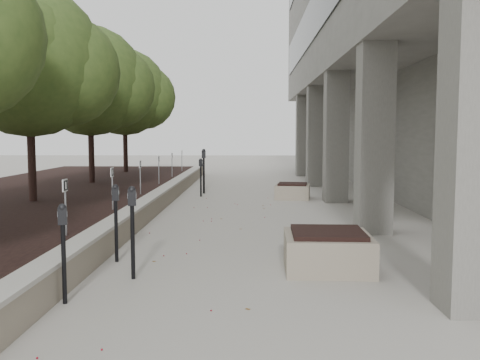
# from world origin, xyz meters

# --- Properties ---
(ground) EXTENTS (90.00, 90.00, 0.00)m
(ground) POSITION_xyz_m (0.00, 0.00, 0.00)
(ground) COLOR #A6A199
(ground) RESTS_ON ground
(retaining_wall) EXTENTS (0.39, 26.00, 0.50)m
(retaining_wall) POSITION_xyz_m (-1.82, 9.00, 0.25)
(retaining_wall) COLOR gray
(retaining_wall) RESTS_ON ground
(planting_bed) EXTENTS (7.00, 26.00, 0.40)m
(planting_bed) POSITION_xyz_m (-5.50, 9.00, 0.20)
(planting_bed) COLOR black
(planting_bed) RESTS_ON ground
(crabapple_tree_3) EXTENTS (4.60, 4.00, 5.44)m
(crabapple_tree_3) POSITION_xyz_m (-4.80, 8.00, 3.12)
(crabapple_tree_3) COLOR #354E1E
(crabapple_tree_3) RESTS_ON planting_bed
(crabapple_tree_4) EXTENTS (4.60, 4.00, 5.44)m
(crabapple_tree_4) POSITION_xyz_m (-4.80, 13.00, 3.12)
(crabapple_tree_4) COLOR #354E1E
(crabapple_tree_4) RESTS_ON planting_bed
(crabapple_tree_5) EXTENTS (4.60, 4.00, 5.44)m
(crabapple_tree_5) POSITION_xyz_m (-4.80, 18.00, 3.12)
(crabapple_tree_5) COLOR #354E1E
(crabapple_tree_5) RESTS_ON planting_bed
(parking_sign_3) EXTENTS (0.04, 0.22, 0.96)m
(parking_sign_3) POSITION_xyz_m (-2.35, 3.50, 0.88)
(parking_sign_3) COLOR black
(parking_sign_3) RESTS_ON planting_bed
(parking_sign_4) EXTENTS (0.04, 0.22, 0.96)m
(parking_sign_4) POSITION_xyz_m (-2.35, 6.50, 0.88)
(parking_sign_4) COLOR black
(parking_sign_4) RESTS_ON planting_bed
(parking_sign_5) EXTENTS (0.04, 0.22, 0.96)m
(parking_sign_5) POSITION_xyz_m (-2.35, 9.50, 0.88)
(parking_sign_5) COLOR black
(parking_sign_5) RESTS_ON planting_bed
(parking_sign_6) EXTENTS (0.04, 0.22, 0.96)m
(parking_sign_6) POSITION_xyz_m (-2.35, 12.50, 0.88)
(parking_sign_6) COLOR black
(parking_sign_6) RESTS_ON planting_bed
(parking_sign_7) EXTENTS (0.04, 0.22, 0.96)m
(parking_sign_7) POSITION_xyz_m (-2.35, 15.50, 0.88)
(parking_sign_7) COLOR black
(parking_sign_7) RESTS_ON planting_bed
(parking_sign_8) EXTENTS (0.04, 0.22, 0.96)m
(parking_sign_8) POSITION_xyz_m (-2.35, 18.50, 0.88)
(parking_sign_8) COLOR black
(parking_sign_8) RESTS_ON planting_bed
(parking_meter_1) EXTENTS (0.14, 0.12, 1.26)m
(parking_meter_1) POSITION_xyz_m (-1.55, 1.16, 0.63)
(parking_meter_1) COLOR black
(parking_meter_1) RESTS_ON ground
(parking_meter_2) EXTENTS (0.15, 0.12, 1.37)m
(parking_meter_2) POSITION_xyz_m (-0.94, 2.28, 0.68)
(parking_meter_2) COLOR black
(parking_meter_2) RESTS_ON ground
(parking_meter_3) EXTENTS (0.14, 0.11, 1.29)m
(parking_meter_3) POSITION_xyz_m (-1.45, 3.30, 0.65)
(parking_meter_3) COLOR black
(parking_meter_3) RESTS_ON ground
(parking_meter_4) EXTENTS (0.15, 0.12, 1.29)m
(parking_meter_4) POSITION_xyz_m (-0.89, 12.23, 0.64)
(parking_meter_4) COLOR black
(parking_meter_4) RESTS_ON ground
(parking_meter_5) EXTENTS (0.16, 0.11, 1.58)m
(parking_meter_5) POSITION_xyz_m (-0.88, 13.18, 0.79)
(parking_meter_5) COLOR black
(parking_meter_5) RESTS_ON ground
(planter_front) EXTENTS (1.36, 1.36, 0.62)m
(planter_front) POSITION_xyz_m (1.98, 2.88, 0.31)
(planter_front) COLOR gray
(planter_front) RESTS_ON ground
(planter_back) EXTENTS (1.23, 1.23, 0.51)m
(planter_back) POSITION_xyz_m (2.14, 11.75, 0.25)
(planter_back) COLOR gray
(planter_back) RESTS_ON ground
(berry_scatter) EXTENTS (3.30, 14.10, 0.02)m
(berry_scatter) POSITION_xyz_m (-0.10, 5.00, 0.01)
(berry_scatter) COLOR maroon
(berry_scatter) RESTS_ON ground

